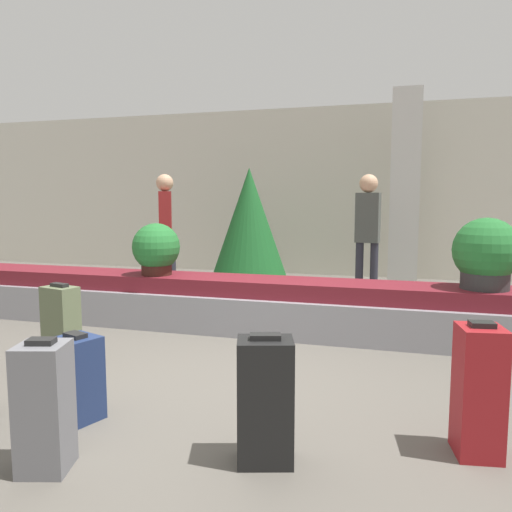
{
  "coord_description": "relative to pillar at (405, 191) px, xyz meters",
  "views": [
    {
      "loc": [
        1.53,
        -3.46,
        1.46
      ],
      "look_at": [
        0.0,
        1.77,
        0.84
      ],
      "focal_mm": 35.0,
      "sensor_mm": 36.0,
      "label": 1
    }
  ],
  "objects": [
    {
      "name": "suitcase_5",
      "position": [
        -0.72,
        -5.94,
        -1.25
      ],
      "size": [
        0.36,
        0.32,
        0.73
      ],
      "rotation": [
        0.0,
        0.0,
        0.29
      ],
      "color": "black",
      "rests_on": "ground_plane"
    },
    {
      "name": "traveler_0",
      "position": [
        -0.48,
        -1.44,
        -0.51
      ],
      "size": [
        0.34,
        0.25,
        1.8
      ],
      "rotation": [
        0.0,
        0.0,
        -0.14
      ],
      "color": "#282833",
      "rests_on": "ground_plane"
    },
    {
      "name": "suitcase_0",
      "position": [
        -1.83,
        -6.35,
        -1.25
      ],
      "size": [
        0.31,
        0.31,
        0.73
      ],
      "rotation": [
        0.0,
        0.0,
        0.28
      ],
      "color": "slate",
      "rests_on": "ground_plane"
    },
    {
      "name": "traveler_1",
      "position": [
        -3.47,
        -1.62,
        -0.48
      ],
      "size": [
        0.31,
        0.37,
        1.84
      ],
      "rotation": [
        0.0,
        0.0,
        1.99
      ],
      "color": "#282833",
      "rests_on": "ground_plane"
    },
    {
      "name": "back_wall",
      "position": [
        -1.56,
        1.12,
        0.0
      ],
      "size": [
        18.0,
        0.06,
        3.2
      ],
      "color": "beige",
      "rests_on": "ground_plane"
    },
    {
      "name": "ground_plane",
      "position": [
        -1.56,
        -5.02,
        -1.6
      ],
      "size": [
        18.0,
        18.0,
        0.0
      ],
      "primitive_type": "plane",
      "color": "#59544C"
    },
    {
      "name": "pillar",
      "position": [
        0.0,
        0.0,
        0.0
      ],
      "size": [
        0.46,
        0.46,
        3.2
      ],
      "color": "silver",
      "rests_on": "ground_plane"
    },
    {
      "name": "potted_plant_1",
      "position": [
        -2.74,
        -3.31,
        -0.72
      ],
      "size": [
        0.55,
        0.55,
        0.6
      ],
      "color": "#381914",
      "rests_on": "carousel"
    },
    {
      "name": "carousel",
      "position": [
        -1.56,
        -3.25,
        -1.32
      ],
      "size": [
        7.95,
        0.76,
        0.59
      ],
      "color": "gray",
      "rests_on": "ground_plane"
    },
    {
      "name": "decorated_tree",
      "position": [
        -2.44,
        -0.63,
        -0.52
      ],
      "size": [
        1.25,
        1.25,
        1.97
      ],
      "color": "#4C331E",
      "rests_on": "ground_plane"
    },
    {
      "name": "suitcase_2",
      "position": [
        0.42,
        -5.52,
        -1.22
      ],
      "size": [
        0.28,
        0.3,
        0.78
      ],
      "rotation": [
        0.0,
        0.0,
        0.15
      ],
      "color": "maroon",
      "rests_on": "ground_plane"
    },
    {
      "name": "potted_plant_0",
      "position": [
        0.77,
        -3.25,
        -0.67
      ],
      "size": [
        0.63,
        0.63,
        0.7
      ],
      "color": "#2D2D2D",
      "rests_on": "carousel"
    },
    {
      "name": "suitcase_3",
      "position": [
        -2.05,
        -5.77,
        -1.32
      ],
      "size": [
        0.34,
        0.33,
        0.59
      ],
      "rotation": [
        0.0,
        0.0,
        -0.34
      ],
      "color": "navy",
      "rests_on": "ground_plane"
    },
    {
      "name": "suitcase_4",
      "position": [
        -2.82,
        -4.93,
        -1.24
      ],
      "size": [
        0.34,
        0.26,
        0.74
      ],
      "rotation": [
        0.0,
        0.0,
        -0.25
      ],
      "color": "#5B6647",
      "rests_on": "ground_plane"
    }
  ]
}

